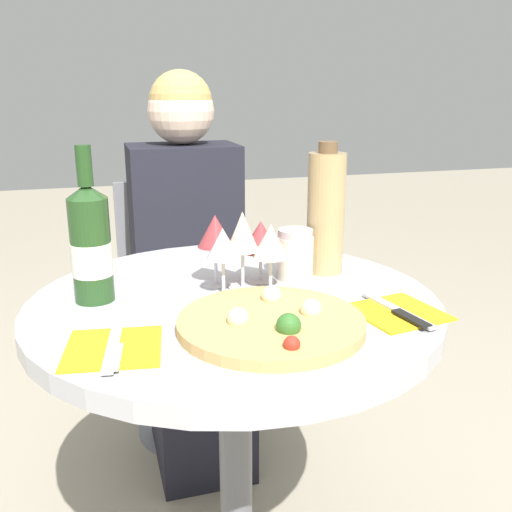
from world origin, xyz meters
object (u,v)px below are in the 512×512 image
at_px(dining_table, 235,365).
at_px(seated_diner, 191,287).
at_px(chair_behind_diner, 185,310).
at_px(pizza_large, 272,322).
at_px(wine_bottle, 91,244).
at_px(tall_carafe, 326,212).

bearing_deg(dining_table, seated_diner, 88.15).
bearing_deg(chair_behind_diner, dining_table, 88.49).
bearing_deg(pizza_large, chair_behind_diner, 90.35).
distance_m(seated_diner, wine_bottle, 0.70).
xyz_separation_m(dining_table, pizza_large, (0.03, -0.16, 0.16)).
bearing_deg(wine_bottle, tall_carafe, 4.98).
relative_size(dining_table, seated_diner, 0.68).
relative_size(dining_table, tall_carafe, 2.80).
distance_m(seated_diner, pizza_large, 0.81).
bearing_deg(pizza_large, tall_carafe, 52.20).
distance_m(chair_behind_diner, pizza_large, 0.99).
xyz_separation_m(pizza_large, wine_bottle, (-0.29, 0.23, 0.10)).
bearing_deg(tall_carafe, seated_diner, 112.90).
height_order(chair_behind_diner, tall_carafe, tall_carafe).
distance_m(chair_behind_diner, wine_bottle, 0.87).
relative_size(seated_diner, tall_carafe, 4.12).
xyz_separation_m(chair_behind_diner, seated_diner, (0.00, -0.14, 0.13)).
height_order(wine_bottle, tall_carafe, wine_bottle).
bearing_deg(chair_behind_diner, wine_bottle, 67.88).
relative_size(chair_behind_diner, wine_bottle, 2.80).
bearing_deg(wine_bottle, dining_table, -13.77).
distance_m(wine_bottle, tall_carafe, 0.50).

